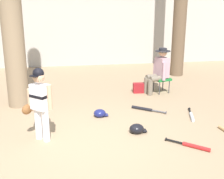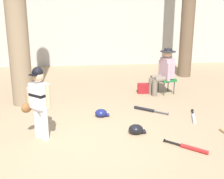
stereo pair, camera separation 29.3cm
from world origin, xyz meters
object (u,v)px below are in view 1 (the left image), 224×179
Objects in this scene: young_ballplayer at (39,100)px; batting_helmet_navy at (100,113)px; handbag_beside_stool at (139,88)px; bat_aluminum_silver at (192,116)px; tree_behind_spectator at (181,0)px; batting_helmet_black at (137,129)px; folding_stool at (162,79)px; seated_spectator at (159,70)px; bat_red_barrel at (193,146)px; bat_black_composite at (145,109)px.

young_ballplayer reaches higher than batting_helmet_navy.
handbag_beside_stool is 2.01m from batting_helmet_navy.
handbag_beside_stool is 1.12× the size of batting_helmet_navy.
young_ballplayer is at bearing -169.53° from bat_aluminum_silver.
tree_behind_spectator reaches higher than batting_helmet_black.
tree_behind_spectator is at bearing 45.70° from young_ballplayer.
batting_helmet_navy is (-1.85, -1.48, -0.29)m from folding_stool.
batting_helmet_navy is at bearing 122.33° from batting_helmet_black.
folding_stool is 0.41× the size of seated_spectator.
young_ballplayer is at bearing -134.30° from tree_behind_spectator.
batting_helmet_navy is (-2.99, -3.32, -2.32)m from tree_behind_spectator.
bat_red_barrel is (-0.55, -1.29, 0.00)m from bat_aluminum_silver.
tree_behind_spectator is 16.34× the size of handbag_beside_stool.
bat_red_barrel is 1.93× the size of batting_helmet_black.
bat_aluminum_silver is 1.13× the size of bat_red_barrel.
bat_red_barrel is at bearing -97.08° from seated_spectator.
young_ballplayer reaches higher than handbag_beside_stool.
batting_helmet_black is (0.58, -0.92, 0.00)m from batting_helmet_navy.
handbag_beside_stool is at bearing 50.98° from batting_helmet_navy.
seated_spectator is at bearing 63.77° from batting_helmet_black.
batting_helmet_navy is at bearing 38.62° from young_ballplayer.
young_ballplayer is 3.75m from seated_spectator.
tree_behind_spectator is 6.15m from young_ballplayer.
batting_helmet_navy is at bearing -140.19° from seated_spectator.
tree_behind_spectator is at bearing 71.92° from bat_red_barrel.
bat_aluminum_silver is at bearing -33.33° from bat_black_composite.
seated_spectator is (-1.23, -1.86, -1.75)m from tree_behind_spectator.
bat_red_barrel is (-0.39, -3.10, -0.61)m from seated_spectator.
folding_stool is 3.18m from bat_red_barrel.
folding_stool is 0.71× the size of bat_black_composite.
tree_behind_spectator is at bearing 57.91° from bat_black_composite.
bat_aluminum_silver is 2.30× the size of batting_helmet_navy.
bat_black_composite is (2.19, 1.14, -0.71)m from young_ballplayer.
bat_red_barrel is at bearing -88.27° from handbag_beside_stool.
seated_spectator is 1.93× the size of bat_red_barrel.
tree_behind_spectator is at bearing 60.40° from batting_helmet_black.
batting_helmet_black reaches higher than bat_aluminum_silver.
handbag_beside_stool is at bearing 167.68° from seated_spectator.
handbag_beside_stool reaches higher than bat_black_composite.
bat_red_barrel is 2.14m from batting_helmet_navy.
folding_stool is at bearing 38.79° from batting_helmet_navy.
batting_helmet_black is at bearing 0.10° from young_ballplayer.
batting_helmet_black is (-1.27, -2.40, -0.28)m from folding_stool.
handbag_beside_stool is 2.03m from bat_aluminum_silver.
handbag_beside_stool reaches higher than bat_aluminum_silver.
bat_red_barrel is 2.05× the size of batting_helmet_navy.
batting_helmet_navy is at bearing -131.97° from tree_behind_spectator.
seated_spectator reaches higher than bat_black_composite.
folding_stool is 0.29m from seated_spectator.
tree_behind_spectator reaches higher than handbag_beside_stool.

